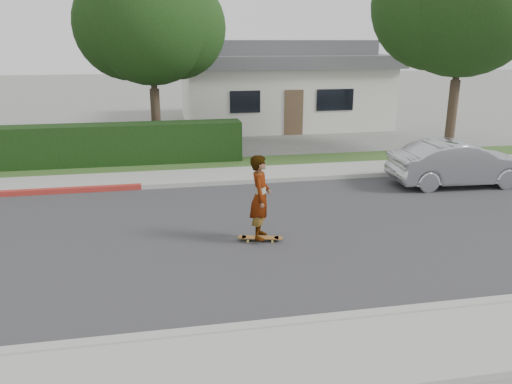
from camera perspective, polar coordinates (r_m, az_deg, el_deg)
ground at (r=11.60m, az=-18.49°, el=-5.63°), size 120.00×120.00×0.00m
road at (r=11.60m, az=-18.49°, el=-5.61°), size 60.00×8.00×0.01m
curb_near at (r=7.96m, az=-22.26°, el=-16.33°), size 60.00×0.20×0.15m
curb_far at (r=15.43m, az=-16.68°, el=0.39°), size 60.00×0.20×0.15m
sidewalk_far at (r=16.30m, az=-16.39°, el=1.23°), size 60.00×1.60×0.12m
planting_strip at (r=17.84m, az=-15.94°, el=2.56°), size 60.00×1.60×0.10m
hedge at (r=18.79m, az=-25.13°, el=4.50°), size 15.00×1.00×1.50m
tree_center at (r=19.85m, az=-12.01°, el=18.39°), size 5.66×4.84×7.44m
tree_right at (r=20.46m, az=22.41°, el=19.51°), size 6.32×5.60×8.56m
house at (r=27.47m, az=2.58°, el=12.35°), size 10.60×8.60×4.30m
skateboard at (r=11.10m, az=0.48°, el=-5.25°), size 1.03×0.43×0.09m
skateboarder at (r=10.78m, az=0.50°, el=-0.60°), size 0.62×0.78×1.86m
car_silver at (r=16.44m, az=22.21°, el=3.05°), size 4.25×1.67×1.38m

